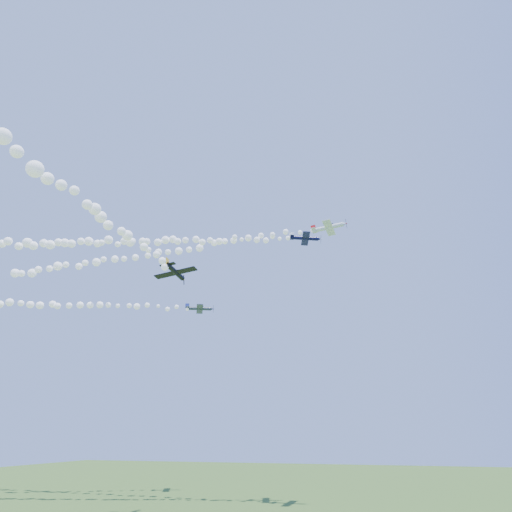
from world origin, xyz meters
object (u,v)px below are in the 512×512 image
(plane_navy, at_px, (305,238))
(plane_grey, at_px, (200,309))
(plane_white, at_px, (329,227))
(plane_black, at_px, (176,272))

(plane_navy, xyz_separation_m, plane_grey, (-29.71, 12.32, -10.34))
(plane_white, height_order, plane_black, plane_white)
(plane_white, bearing_deg, plane_black, -146.83)
(plane_grey, xyz_separation_m, plane_black, (8.48, -31.09, -2.22))
(plane_white, distance_m, plane_black, 33.72)
(plane_grey, bearing_deg, plane_white, -47.35)
(plane_black, bearing_deg, plane_white, -59.36)
(plane_navy, height_order, plane_grey, plane_navy)
(plane_white, height_order, plane_navy, plane_white)
(plane_grey, bearing_deg, plane_navy, -46.41)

